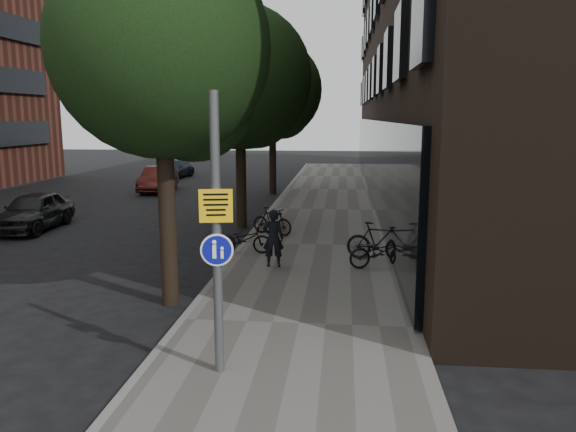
# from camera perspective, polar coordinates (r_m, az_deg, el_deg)

# --- Properties ---
(ground) EXTENTS (120.00, 120.00, 0.00)m
(ground) POSITION_cam_1_polar(r_m,az_deg,el_deg) (7.84, -2.90, -20.23)
(ground) COLOR black
(ground) RESTS_ON ground
(sidewalk) EXTENTS (4.50, 60.00, 0.12)m
(sidewalk) POSITION_cam_1_polar(r_m,az_deg,el_deg) (17.16, 2.89, -3.08)
(sidewalk) COLOR #63605B
(sidewalk) RESTS_ON ground
(curb_edge) EXTENTS (0.15, 60.00, 0.13)m
(curb_edge) POSITION_cam_1_polar(r_m,az_deg,el_deg) (17.41, -4.54, -2.89)
(curb_edge) COLOR slate
(curb_edge) RESTS_ON ground
(building_right_dark_brick) EXTENTS (12.00, 40.00, 18.00)m
(building_right_dark_brick) POSITION_cam_1_polar(r_m,az_deg,el_deg) (30.08, 21.15, 19.06)
(building_right_dark_brick) COLOR black
(building_right_dark_brick) RESTS_ON ground
(street_tree_near) EXTENTS (4.40, 4.40, 7.50)m
(street_tree_near) POSITION_cam_1_polar(r_m,az_deg,el_deg) (11.94, -12.19, 15.38)
(street_tree_near) COLOR black
(street_tree_near) RESTS_ON ground
(street_tree_mid) EXTENTS (5.00, 5.00, 7.80)m
(street_tree_mid) POSITION_cam_1_polar(r_m,az_deg,el_deg) (20.19, -4.65, 13.31)
(street_tree_mid) COLOR black
(street_tree_mid) RESTS_ON ground
(street_tree_far) EXTENTS (5.00, 5.00, 7.80)m
(street_tree_far) POSITION_cam_1_polar(r_m,az_deg,el_deg) (29.08, -1.42, 12.33)
(street_tree_far) COLOR black
(street_tree_far) RESTS_ON ground
(signpost) EXTENTS (0.48, 0.14, 4.20)m
(signpost) POSITION_cam_1_polar(r_m,az_deg,el_deg) (8.30, -7.25, -1.93)
(signpost) COLOR #595B5E
(signpost) RESTS_ON sidewalk
(pedestrian) EXTENTS (0.57, 0.40, 1.50)m
(pedestrian) POSITION_cam_1_polar(r_m,az_deg,el_deg) (14.47, -1.52, -2.26)
(pedestrian) COLOR black
(pedestrian) RESTS_ON sidewalk
(parked_bike_facade_near) EXTENTS (1.70, 0.95, 0.84)m
(parked_bike_facade_near) POSITION_cam_1_polar(r_m,az_deg,el_deg) (14.59, 9.30, -3.61)
(parked_bike_facade_near) COLOR black
(parked_bike_facade_near) RESTS_ON sidewalk
(parked_bike_facade_far) EXTENTS (1.80, 0.94, 1.04)m
(parked_bike_facade_far) POSITION_cam_1_polar(r_m,az_deg,el_deg) (15.31, 9.14, -2.57)
(parked_bike_facade_far) COLOR black
(parked_bike_facade_far) RESTS_ON sidewalk
(parked_bike_curb_near) EXTENTS (1.57, 0.60, 0.81)m
(parked_bike_curb_near) POSITION_cam_1_polar(r_m,az_deg,el_deg) (16.00, -4.47, -2.35)
(parked_bike_curb_near) COLOR black
(parked_bike_curb_near) RESTS_ON sidewalk
(parked_bike_curb_far) EXTENTS (1.54, 1.07, 0.91)m
(parked_bike_curb_far) POSITION_cam_1_polar(r_m,az_deg,el_deg) (18.44, -1.63, -0.52)
(parked_bike_curb_far) COLOR black
(parked_bike_curb_far) RESTS_ON sidewalk
(parked_car_near) EXTENTS (1.76, 3.99, 1.34)m
(parked_car_near) POSITION_cam_1_polar(r_m,az_deg,el_deg) (21.78, -24.42, 0.47)
(parked_car_near) COLOR black
(parked_car_near) RESTS_ON ground
(parked_car_mid) EXTENTS (1.75, 4.13, 1.32)m
(parked_car_mid) POSITION_cam_1_polar(r_m,az_deg,el_deg) (30.89, -13.04, 3.67)
(parked_car_mid) COLOR #4F1A16
(parked_car_mid) RESTS_ON ground
(parked_car_far) EXTENTS (2.11, 4.25, 1.19)m
(parked_car_far) POSITION_cam_1_polar(r_m,az_deg,el_deg) (37.65, -11.50, 4.73)
(parked_car_far) COLOR black
(parked_car_far) RESTS_ON ground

